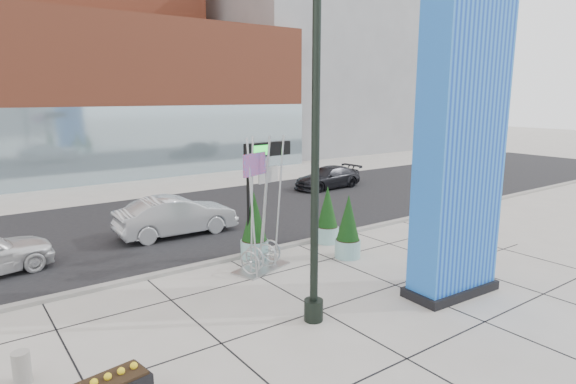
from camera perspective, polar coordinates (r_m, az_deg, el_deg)
ground at (r=13.59m, az=-2.30°, el=-13.46°), size 160.00×160.00×0.00m
street_asphalt at (r=22.14m, az=-16.85°, el=-4.03°), size 80.00×12.00×0.02m
curb_edge at (r=16.80m, az=-9.98°, el=-8.43°), size 80.00×0.30×0.12m
tower_podium at (r=38.09m, az=-24.53°, el=10.07°), size 34.00×10.00×11.00m
tower_glass_front at (r=33.56m, az=-22.43°, el=5.05°), size 34.00×0.60×5.00m
building_grey_parking at (r=53.62m, az=1.91°, el=14.90°), size 20.00×18.00×18.00m
blue_pylon at (r=14.18m, az=19.85°, el=6.25°), size 2.92×1.41×9.53m
lamp_post at (r=11.73m, az=3.22°, el=1.43°), size 0.57×0.49×9.00m
public_art_sculpture at (r=15.99m, az=-3.20°, el=-5.12°), size 2.16×1.53×4.45m
concrete_bollard at (r=11.58m, az=-29.02°, el=-17.76°), size 0.35×0.35×0.68m
overhead_street_sign at (r=16.70m, az=-2.77°, el=3.87°), size 1.94×0.32×4.11m
round_planter_east at (r=17.25m, az=7.13°, el=-4.25°), size 0.92×0.92×2.29m
round_planter_mid at (r=18.91m, az=4.69°, el=-2.84°), size 0.90×0.90×2.26m
round_planter_west at (r=16.95m, az=-4.03°, el=-4.19°), size 0.98×0.98×2.45m
car_silver_mid at (r=20.41m, az=-13.09°, el=-2.81°), size 4.95×1.86×1.61m
car_dark_east at (r=30.06m, az=4.74°, el=1.70°), size 4.70×2.13×1.34m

